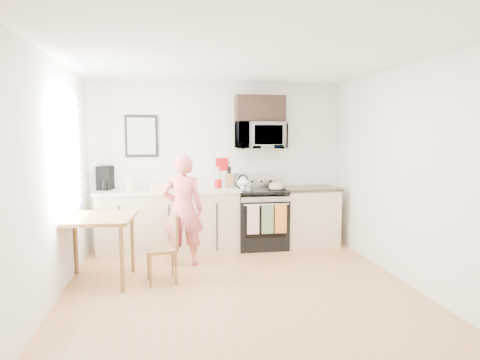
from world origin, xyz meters
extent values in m
plane|color=#AF7543|center=(0.00, 0.00, 0.00)|extent=(4.60, 4.60, 0.00)
cube|color=silver|center=(0.00, 2.30, 1.30)|extent=(4.00, 0.04, 2.60)
cube|color=silver|center=(0.00, -2.30, 1.30)|extent=(4.00, 0.04, 2.60)
cube|color=silver|center=(-2.00, 0.00, 1.30)|extent=(0.04, 4.60, 2.60)
cube|color=silver|center=(2.00, 0.00, 1.30)|extent=(0.04, 4.60, 2.60)
cube|color=white|center=(0.00, 0.00, 2.60)|extent=(4.00, 4.60, 0.04)
cube|color=silver|center=(-1.98, 0.80, 1.55)|extent=(0.02, 1.40, 1.50)
cube|color=white|center=(-1.97, 0.80, 1.55)|extent=(0.01, 1.30, 1.40)
cube|color=#D9B48B|center=(-0.80, 2.00, 0.45)|extent=(2.10, 0.60, 0.90)
cube|color=silver|center=(-0.80, 2.00, 0.92)|extent=(2.14, 0.64, 0.04)
cube|color=#D9B48B|center=(1.43, 2.00, 0.45)|extent=(0.84, 0.60, 0.90)
cube|color=black|center=(1.43, 2.00, 0.92)|extent=(0.88, 0.64, 0.04)
cube|color=black|center=(0.63, 1.97, 0.39)|extent=(0.76, 0.65, 0.77)
cube|color=black|center=(0.63, 1.66, 0.45)|extent=(0.61, 0.02, 0.45)
cube|color=#A6A6AB|center=(0.63, 1.66, 0.78)|extent=(0.74, 0.02, 0.14)
cylinder|color=#A6A6AB|center=(0.63, 1.61, 0.74)|extent=(0.68, 0.02, 0.02)
cube|color=black|center=(0.63, 1.97, 0.90)|extent=(0.76, 0.65, 0.04)
cube|color=#A6A6AB|center=(0.63, 2.25, 1.04)|extent=(0.76, 0.08, 0.24)
cube|color=white|center=(0.43, 1.61, 0.52)|extent=(0.18, 0.02, 0.44)
cube|color=#5A6F4A|center=(0.65, 1.61, 0.52)|extent=(0.18, 0.02, 0.44)
cube|color=#B6631B|center=(0.85, 1.61, 0.52)|extent=(0.18, 0.02, 0.44)
imported|color=#A6A6AB|center=(0.63, 2.08, 1.76)|extent=(0.76, 0.51, 0.42)
cube|color=black|center=(0.63, 2.12, 2.18)|extent=(0.76, 0.35, 0.40)
cube|color=black|center=(-1.20, 2.28, 1.75)|extent=(0.50, 0.03, 0.65)
cube|color=#B4B9AF|center=(-1.20, 2.26, 1.75)|extent=(0.42, 0.01, 0.56)
cube|color=#AD0E11|center=(0.05, 2.28, 1.30)|extent=(0.20, 0.02, 0.20)
imported|color=#D04639|center=(-0.61, 1.25, 0.76)|extent=(0.58, 0.41, 1.52)
cube|color=brown|center=(-1.65, 0.71, 0.79)|extent=(0.86, 0.86, 0.04)
cylinder|color=brown|center=(-2.03, 0.38, 0.38)|extent=(0.05, 0.05, 0.76)
cylinder|color=brown|center=(-1.33, 0.32, 0.38)|extent=(0.05, 0.05, 0.76)
cylinder|color=brown|center=(-1.97, 1.09, 0.38)|extent=(0.05, 0.05, 0.76)
cylinder|color=brown|center=(-1.27, 1.03, 0.38)|extent=(0.05, 0.05, 0.76)
cube|color=brown|center=(-0.89, 0.59, 0.40)|extent=(0.39, 0.39, 0.04)
cube|color=brown|center=(-0.73, 0.62, 0.62)|extent=(0.08, 0.35, 0.42)
cube|color=#5D101E|center=(-0.70, 0.62, 0.63)|extent=(0.09, 0.32, 0.35)
cylinder|color=brown|center=(-1.02, 0.43, 0.19)|extent=(0.03, 0.03, 0.39)
cylinder|color=brown|center=(-0.72, 0.47, 0.19)|extent=(0.03, 0.03, 0.39)
cylinder|color=brown|center=(-1.06, 0.72, 0.19)|extent=(0.03, 0.03, 0.39)
cylinder|color=brown|center=(-0.76, 0.76, 0.19)|extent=(0.03, 0.03, 0.39)
cube|color=brown|center=(0.15, 2.16, 1.05)|extent=(0.12, 0.16, 0.22)
cylinder|color=#AD0E11|center=(-0.04, 2.09, 1.01)|extent=(0.11, 0.11, 0.14)
imported|color=white|center=(-0.84, 2.13, 0.96)|extent=(0.20, 0.20, 0.05)
cube|color=tan|center=(-1.37, 2.00, 1.06)|extent=(0.10, 0.10, 0.25)
cube|color=black|center=(-1.75, 2.20, 1.12)|extent=(0.25, 0.28, 0.36)
cylinder|color=black|center=(-1.75, 2.09, 1.03)|extent=(0.13, 0.13, 0.13)
cube|color=tan|center=(-0.87, 1.78, 1.00)|extent=(0.36, 0.21, 0.12)
cylinder|color=black|center=(0.86, 1.93, 0.93)|extent=(0.27, 0.27, 0.01)
cylinder|color=#D3B86C|center=(0.86, 1.93, 0.98)|extent=(0.22, 0.22, 0.07)
sphere|color=white|center=(0.35, 2.04, 1.02)|extent=(0.18, 0.18, 0.18)
cone|color=white|center=(0.35, 2.04, 1.11)|extent=(0.06, 0.06, 0.06)
torus|color=black|center=(0.35, 2.04, 1.07)|extent=(0.16, 0.02, 0.16)
cylinder|color=#A6A6AB|center=(0.36, 1.85, 0.97)|extent=(0.20, 0.20, 0.10)
cylinder|color=black|center=(0.34, 1.70, 1.01)|extent=(0.05, 0.18, 0.02)
camera|label=1|loc=(-0.77, -4.50, 1.78)|focal=32.00mm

